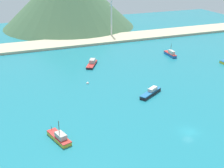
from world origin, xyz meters
TOP-DOWN VIEW (x-y plane):
  - ground at (0.00, 30.00)m, footprint 260.00×280.00m
  - fishing_boat_1 at (-33.77, 8.83)m, footprint 5.05×9.29m
  - fishing_boat_2 at (1.84, 25.26)m, footprint 10.42×7.61m
  - fishing_boat_4 at (-7.65, 61.72)m, footprint 7.80×10.60m
  - fishing_boat_7 at (31.34, 60.84)m, footprint 2.53×9.32m
  - buoy_0 at (-15.63, 42.58)m, footprint 1.03×1.03m
  - beach_strip at (0.00, 100.16)m, footprint 247.00×17.63m
  - radio_tower at (18.45, 105.05)m, footprint 2.22×1.77m

SIDE VIEW (x-z plane):
  - ground at x=0.00m, z-range -0.50..0.00m
  - buoy_0 at x=-15.63m, z-range -0.34..0.70m
  - beach_strip at x=0.00m, z-range 0.00..1.20m
  - fishing_boat_2 at x=1.84m, z-range -0.30..1.97m
  - fishing_boat_4 at x=-7.65m, z-range -0.39..2.13m
  - fishing_boat_1 at x=-33.77m, z-range -2.00..3.76m
  - fishing_boat_7 at x=31.34m, z-range -1.95..4.12m
  - radio_tower at x=18.45m, z-range 0.22..22.38m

